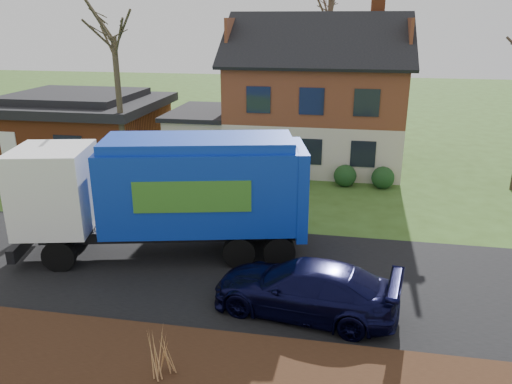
# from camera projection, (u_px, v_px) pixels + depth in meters

# --- Properties ---
(ground) EXTENTS (120.00, 120.00, 0.00)m
(ground) POSITION_uv_depth(u_px,v_px,m) (221.00, 272.00, 16.13)
(ground) COLOR #344D19
(ground) RESTS_ON ground
(road) EXTENTS (80.00, 7.00, 0.02)m
(road) POSITION_uv_depth(u_px,v_px,m) (221.00, 271.00, 16.13)
(road) COLOR black
(road) RESTS_ON ground
(mulch_verge) EXTENTS (80.00, 3.50, 0.30)m
(mulch_verge) POSITION_uv_depth(u_px,v_px,m) (163.00, 377.00, 11.16)
(mulch_verge) COLOR black
(mulch_verge) RESTS_ON ground
(main_house) EXTENTS (12.95, 8.95, 9.26)m
(main_house) POSITION_uv_depth(u_px,v_px,m) (307.00, 90.00, 27.49)
(main_house) COLOR beige
(main_house) RESTS_ON ground
(ranch_house) EXTENTS (9.80, 8.20, 3.70)m
(ranch_house) POSITION_uv_depth(u_px,v_px,m) (78.00, 124.00, 29.65)
(ranch_house) COLOR #934220
(ranch_house) RESTS_ON ground
(garbage_truck) EXTENTS (9.94, 4.63, 4.12)m
(garbage_truck) POSITION_uv_depth(u_px,v_px,m) (169.00, 189.00, 16.62)
(garbage_truck) COLOR black
(garbage_truck) RESTS_ON ground
(silver_sedan) EXTENTS (5.50, 3.64, 1.71)m
(silver_sedan) POSITION_uv_depth(u_px,v_px,m) (231.00, 203.00, 19.70)
(silver_sedan) COLOR #989B9F
(silver_sedan) RESTS_ON ground
(navy_wagon) EXTENTS (5.38, 2.89, 1.48)m
(navy_wagon) POSITION_uv_depth(u_px,v_px,m) (304.00, 288.00, 13.69)
(navy_wagon) COLOR black
(navy_wagon) RESTS_ON ground
(tree_front_west) EXTENTS (3.25, 3.25, 9.66)m
(tree_front_west) POSITION_uv_depth(u_px,v_px,m) (111.00, 14.00, 23.45)
(tree_front_west) COLOR #423A28
(tree_front_west) RESTS_ON ground
(grass_clump_mid) EXTENTS (0.39, 0.32, 1.08)m
(grass_clump_mid) POSITION_uv_depth(u_px,v_px,m) (164.00, 352.00, 10.90)
(grass_clump_mid) COLOR #AD7C4C
(grass_clump_mid) RESTS_ON mulch_verge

